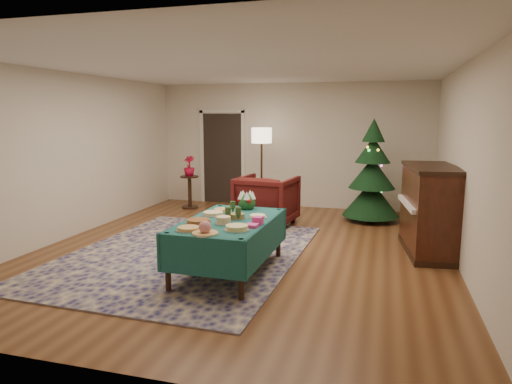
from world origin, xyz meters
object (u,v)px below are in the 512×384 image
(potted_plant, at_px, (189,170))
(buffet_table, at_px, (229,230))
(armchair, at_px, (267,198))
(piano, at_px, (430,211))
(christmas_tree, at_px, (372,175))
(gift_box, at_px, (258,221))
(side_table, at_px, (190,193))
(floor_lamp, at_px, (262,140))

(potted_plant, bearing_deg, buffet_table, -59.39)
(armchair, height_order, piano, piano)
(buffet_table, xyz_separation_m, piano, (2.53, 1.65, 0.07))
(potted_plant, height_order, christmas_tree, christmas_tree)
(christmas_tree, bearing_deg, piano, -65.05)
(gift_box, distance_m, armchair, 2.87)
(side_table, bearing_deg, christmas_tree, -2.32)
(buffet_table, xyz_separation_m, side_table, (-2.20, 3.73, -0.22))
(gift_box, bearing_deg, floor_lamp, 104.59)
(armchair, distance_m, piano, 2.90)
(gift_box, height_order, potted_plant, potted_plant)
(christmas_tree, bearing_deg, armchair, -153.34)
(buffet_table, distance_m, piano, 3.02)
(piano, bearing_deg, floor_lamp, 144.12)
(gift_box, distance_m, potted_plant, 4.67)
(christmas_tree, bearing_deg, buffet_table, -114.60)
(buffet_table, distance_m, armchair, 2.66)
(floor_lamp, relative_size, side_table, 2.47)
(armchair, distance_m, floor_lamp, 1.68)
(floor_lamp, relative_size, piano, 1.12)
(buffet_table, bearing_deg, potted_plant, 120.61)
(side_table, bearing_deg, floor_lamp, 7.90)
(side_table, height_order, christmas_tree, christmas_tree)
(floor_lamp, height_order, potted_plant, floor_lamp)
(side_table, height_order, piano, piano)
(gift_box, height_order, floor_lamp, floor_lamp)
(floor_lamp, height_order, christmas_tree, christmas_tree)
(potted_plant, xyz_separation_m, piano, (4.73, -2.08, -0.20))
(potted_plant, bearing_deg, floor_lamp, 7.90)
(potted_plant, distance_m, christmas_tree, 3.84)
(potted_plant, height_order, piano, piano)
(armchair, xyz_separation_m, christmas_tree, (1.83, 0.92, 0.37))
(floor_lamp, distance_m, piano, 4.01)
(side_table, bearing_deg, piano, -23.70)
(armchair, bearing_deg, christmas_tree, -145.87)
(side_table, bearing_deg, armchair, -28.05)
(gift_box, bearing_deg, armchair, 102.34)
(armchair, height_order, christmas_tree, christmas_tree)
(side_table, xyz_separation_m, piano, (4.73, -2.08, 0.29))
(armchair, relative_size, potted_plant, 2.34)
(side_table, relative_size, piano, 0.46)
(buffet_table, bearing_deg, side_table, 120.61)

